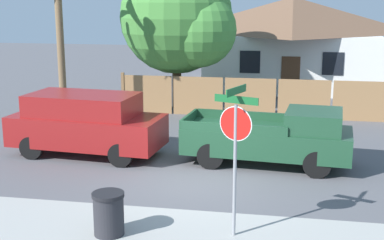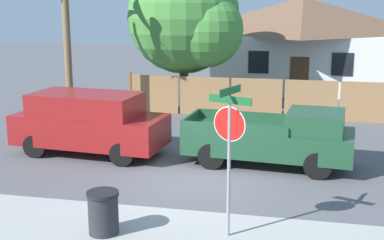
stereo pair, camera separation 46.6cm
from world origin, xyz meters
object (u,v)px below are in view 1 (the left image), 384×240
object	(u,v)px
red_suv	(86,123)
trash_bin	(109,213)
orange_pickup	(274,137)
house	(292,40)
oak_tree	(181,20)
stop_sign	(235,137)

from	to	relation	value
red_suv	trash_bin	size ratio (longest dim) A/B	5.30
red_suv	trash_bin	distance (m)	5.99
red_suv	orange_pickup	bearing A→B (deg)	4.86
house	orange_pickup	size ratio (longest dim) A/B	1.93
oak_tree	stop_sign	xyz separation A→B (m)	(3.63, -12.50, -1.75)
oak_tree	trash_bin	xyz separation A→B (m)	(1.08, -12.93, -3.40)
oak_tree	trash_bin	size ratio (longest dim) A/B	7.02
red_suv	trash_bin	xyz separation A→B (m)	(2.56, -5.38, -0.57)
oak_tree	stop_sign	size ratio (longest dim) A/B	2.06
red_suv	trash_bin	bearing A→B (deg)	-59.51
oak_tree	stop_sign	distance (m)	13.13
red_suv	orange_pickup	size ratio (longest dim) A/B	0.98
orange_pickup	trash_bin	distance (m)	6.25
stop_sign	trash_bin	distance (m)	3.07
trash_bin	red_suv	bearing A→B (deg)	115.43
house	trash_bin	distance (m)	20.62
red_suv	orange_pickup	distance (m)	5.75
house	oak_tree	world-z (taller)	oak_tree
trash_bin	orange_pickup	bearing A→B (deg)	59.31
red_suv	trash_bin	world-z (taller)	red_suv
house	stop_sign	distance (m)	19.80
oak_tree	red_suv	world-z (taller)	oak_tree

